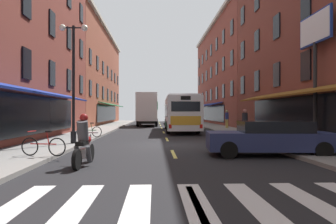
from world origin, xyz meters
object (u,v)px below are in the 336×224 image
(billboard_sign, at_px, (315,45))
(street_lamp_twin, at_px, (74,78))
(sedan_near, at_px, (270,138))
(motorcycle_rider, at_px, (84,144))
(bicycle_near, at_px, (89,131))
(sedan_mid, at_px, (150,118))
(pedestrian_near, at_px, (227,118))
(transit_bus, at_px, (180,113))
(bicycle_mid, at_px, (43,146))
(box_truck, at_px, (148,110))
(pedestrian_mid, at_px, (245,122))

(billboard_sign, distance_m, street_lamp_twin, 12.05)
(sedan_near, height_order, street_lamp_twin, street_lamp_twin)
(motorcycle_rider, relative_size, bicycle_near, 1.24)
(sedan_mid, bearing_deg, bicycle_near, -97.46)
(billboard_sign, relative_size, pedestrian_near, 3.60)
(billboard_sign, height_order, bicycle_near, billboard_sign)
(transit_bus, bearing_deg, pedestrian_near, 28.25)
(billboard_sign, distance_m, motorcycle_rider, 11.87)
(transit_bus, distance_m, bicycle_mid, 17.16)
(box_truck, xyz_separation_m, bicycle_near, (-3.30, -17.84, -1.52))
(transit_bus, bearing_deg, bicycle_near, -129.54)
(bicycle_mid, relative_size, pedestrian_near, 0.95)
(bicycle_mid, relative_size, street_lamp_twin, 0.28)
(billboard_sign, relative_size, transit_bus, 0.55)
(sedan_near, height_order, bicycle_mid, sedan_near)
(transit_bus, height_order, bicycle_mid, transit_bus)
(transit_bus, relative_size, box_truck, 1.42)
(sedan_near, distance_m, bicycle_mid, 8.53)
(bicycle_near, height_order, street_lamp_twin, street_lamp_twin)
(sedan_mid, height_order, street_lamp_twin, street_lamp_twin)
(sedan_mid, bearing_deg, pedestrian_mid, -76.61)
(transit_bus, bearing_deg, sedan_mid, 98.80)
(sedan_mid, relative_size, bicycle_mid, 2.85)
(bicycle_near, bearing_deg, motorcycle_rider, -78.66)
(motorcycle_rider, bearing_deg, bicycle_near, 101.34)
(bicycle_near, distance_m, street_lamp_twin, 4.79)
(billboard_sign, distance_m, box_truck, 24.42)
(motorcycle_rider, bearing_deg, billboard_sign, 24.61)
(pedestrian_mid, bearing_deg, billboard_sign, 176.43)
(pedestrian_mid, bearing_deg, motorcycle_rider, 111.84)
(billboard_sign, height_order, transit_bus, billboard_sign)
(transit_bus, xyz_separation_m, pedestrian_mid, (3.47, -7.96, -0.56))
(pedestrian_near, bearing_deg, billboard_sign, 100.41)
(sedan_mid, xyz_separation_m, bicycle_near, (-3.51, -26.77, -0.23))
(pedestrian_near, xyz_separation_m, pedestrian_mid, (-1.45, -10.61, -0.03))
(sedan_mid, height_order, motorcycle_rider, motorcycle_rider)
(bicycle_mid, height_order, pedestrian_near, pedestrian_near)
(box_truck, xyz_separation_m, street_lamp_twin, (-3.25, -21.62, 1.41))
(bicycle_near, bearing_deg, bicycle_mid, -88.89)
(billboard_sign, xyz_separation_m, bicycle_near, (-11.95, 4.81, -4.48))
(sedan_mid, bearing_deg, motorcycle_rider, -92.56)
(billboard_sign, relative_size, bicycle_mid, 3.79)
(sedan_near, height_order, bicycle_near, sedan_near)
(billboard_sign, relative_size, pedestrian_mid, 3.62)
(transit_bus, height_order, pedestrian_mid, transit_bus)
(billboard_sign, bearing_deg, sedan_near, -140.85)
(pedestrian_mid, xyz_separation_m, street_lamp_twin, (-9.87, -3.63, 2.38))
(billboard_sign, distance_m, sedan_near, 6.04)
(box_truck, height_order, motorcycle_rider, box_truck)
(sedan_near, relative_size, street_lamp_twin, 0.83)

